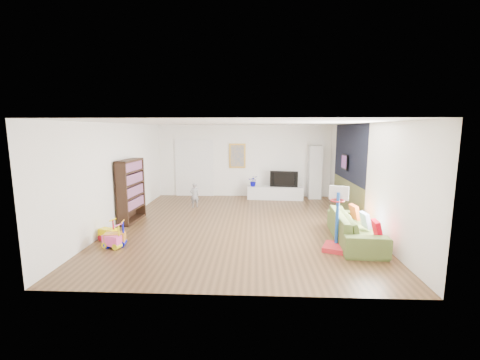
{
  "coord_description": "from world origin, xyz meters",
  "views": [
    {
      "loc": [
        0.4,
        -8.36,
        2.54
      ],
      "look_at": [
        0.0,
        0.4,
        1.15
      ],
      "focal_mm": 24.0,
      "sensor_mm": 36.0,
      "label": 1
    }
  ],
  "objects_px": {
    "media_console": "(275,193)",
    "sofa": "(355,228)",
    "bookshelf": "(131,191)",
    "basketball_hoop": "(336,219)"
  },
  "relations": [
    {
      "from": "media_console",
      "to": "sofa",
      "type": "distance_m",
      "value": 4.73
    },
    {
      "from": "sofa",
      "to": "bookshelf",
      "type": "bearing_deg",
      "value": 79.57
    },
    {
      "from": "media_console",
      "to": "sofa",
      "type": "height_order",
      "value": "sofa"
    },
    {
      "from": "media_console",
      "to": "bookshelf",
      "type": "distance_m",
      "value": 5.21
    },
    {
      "from": "media_console",
      "to": "basketball_hoop",
      "type": "relative_size",
      "value": 1.48
    },
    {
      "from": "media_console",
      "to": "sofa",
      "type": "xyz_separation_m",
      "value": [
        1.53,
        -4.47,
        0.09
      ]
    },
    {
      "from": "sofa",
      "to": "basketball_hoop",
      "type": "relative_size",
      "value": 1.65
    },
    {
      "from": "media_console",
      "to": "sofa",
      "type": "relative_size",
      "value": 0.9
    },
    {
      "from": "basketball_hoop",
      "to": "media_console",
      "type": "bearing_deg",
      "value": 122.89
    },
    {
      "from": "media_console",
      "to": "basketball_hoop",
      "type": "xyz_separation_m",
      "value": [
        0.96,
        -5.0,
        0.44
      ]
    }
  ]
}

